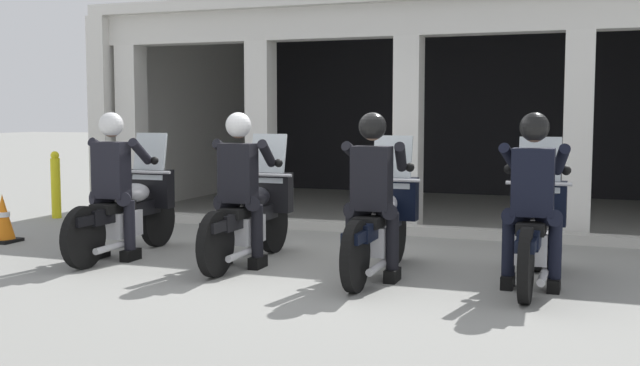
% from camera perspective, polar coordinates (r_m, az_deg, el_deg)
% --- Properties ---
extents(ground_plane, '(80.00, 80.00, 0.00)m').
position_cam_1_polar(ground_plane, '(10.87, 5.23, -3.16)').
color(ground_plane, gray).
extents(station_building, '(9.82, 5.39, 3.19)m').
position_cam_1_polar(station_building, '(13.17, 9.32, 7.18)').
color(station_building, black).
rests_on(station_building, ground).
extents(kerb_strip, '(9.32, 0.24, 0.12)m').
position_cam_1_polar(kerb_strip, '(10.15, 5.80, -3.42)').
color(kerb_strip, '#B7B5AD').
rests_on(kerb_strip, ground).
extents(motorcycle_far_left, '(0.62, 2.04, 1.35)m').
position_cam_1_polar(motorcycle_far_left, '(8.84, -13.88, -1.96)').
color(motorcycle_far_left, black).
rests_on(motorcycle_far_left, ground).
extents(police_officer_far_left, '(0.63, 0.61, 1.58)m').
position_cam_1_polar(police_officer_far_left, '(8.56, -15.01, 0.73)').
color(police_officer_far_left, black).
rests_on(police_officer_far_left, ground).
extents(motorcycle_center_left, '(0.62, 2.04, 1.35)m').
position_cam_1_polar(motorcycle_center_left, '(8.21, -5.06, -2.37)').
color(motorcycle_center_left, black).
rests_on(motorcycle_center_left, ground).
extents(police_officer_center_left, '(0.63, 0.61, 1.58)m').
position_cam_1_polar(police_officer_center_left, '(7.91, -5.96, 0.53)').
color(police_officer_center_left, black).
rests_on(police_officer_center_left, ground).
extents(motorcycle_center_right, '(0.62, 2.04, 1.35)m').
position_cam_1_polar(motorcycle_center_right, '(7.58, 4.49, -3.00)').
color(motorcycle_center_right, black).
rests_on(motorcycle_center_right, ground).
extents(police_officer_center_right, '(0.63, 0.61, 1.58)m').
position_cam_1_polar(police_officer_center_right, '(7.26, 3.90, 0.12)').
color(police_officer_center_right, black).
rests_on(police_officer_center_right, ground).
extents(motorcycle_far_right, '(0.62, 2.04, 1.35)m').
position_cam_1_polar(motorcycle_far_right, '(7.43, 15.55, -3.35)').
color(motorcycle_far_right, black).
rests_on(motorcycle_far_right, ground).
extents(police_officer_far_right, '(0.63, 0.61, 1.58)m').
position_cam_1_polar(police_officer_far_right, '(7.10, 15.45, -0.18)').
color(police_officer_far_right, black).
rests_on(police_officer_far_right, ground).
extents(traffic_cone_flank, '(0.34, 0.34, 0.59)m').
position_cam_1_polar(traffic_cone_flank, '(10.20, -22.35, -2.45)').
color(traffic_cone_flank, black).
rests_on(traffic_cone_flank, ground).
extents(bollard_kerbside, '(0.14, 0.14, 1.01)m').
position_cam_1_polar(bollard_kerbside, '(12.21, -18.91, -0.13)').
color(bollard_kerbside, yellow).
rests_on(bollard_kerbside, ground).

